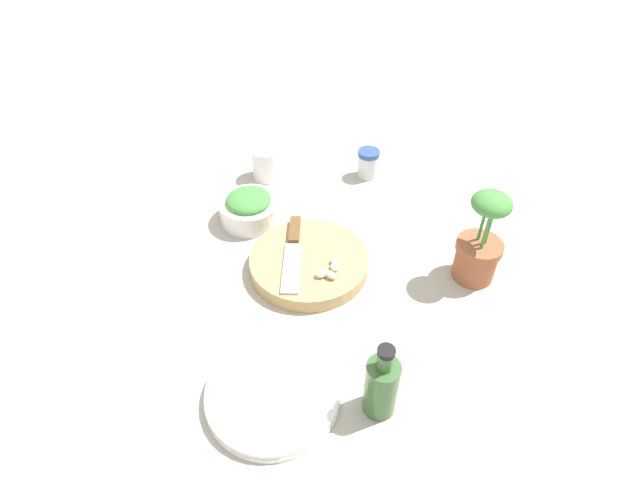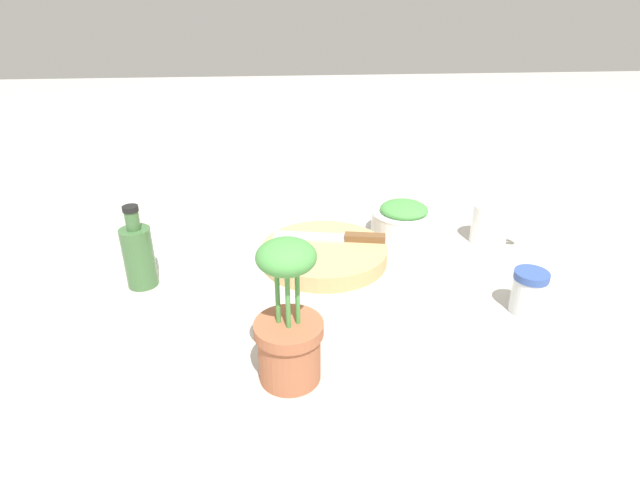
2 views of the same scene
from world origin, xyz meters
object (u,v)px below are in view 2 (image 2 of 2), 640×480
at_px(chef_knife, 336,237).
at_px(plate_stack, 184,238).
at_px(oil_bottle, 139,255).
at_px(herb_bowl, 403,219).
at_px(potted_herb, 289,326).
at_px(cutting_board, 324,253).
at_px(spice_jar, 528,292).
at_px(coffee_mug, 491,224).
at_px(garlic_cloves, 298,252).

height_order(chef_knife, plate_stack, chef_knife).
bearing_deg(oil_bottle, herb_bowl, -161.95).
bearing_deg(herb_bowl, potted_herb, 58.96).
bearing_deg(potted_herb, cutting_board, -103.60).
relative_size(cutting_board, chef_knife, 1.10).
relative_size(spice_jar, coffee_mug, 0.74).
height_order(herb_bowl, potted_herb, potted_herb).
distance_m(chef_knife, oil_bottle, 0.36).
bearing_deg(spice_jar, garlic_cloves, -25.23).
bearing_deg(plate_stack, garlic_cloves, 149.43).
bearing_deg(coffee_mug, herb_bowl, -18.53).
bearing_deg(herb_bowl, plate_stack, 0.30).
bearing_deg(herb_bowl, coffee_mug, 161.47).
xyz_separation_m(chef_knife, garlic_cloves, (0.08, 0.06, 0.00)).
bearing_deg(spice_jar, herb_bowl, -67.46).
bearing_deg(spice_jar, oil_bottle, -12.59).
relative_size(cutting_board, plate_stack, 1.10).
height_order(chef_knife, coffee_mug, coffee_mug).
bearing_deg(coffee_mug, potted_herb, 41.02).
distance_m(oil_bottle, potted_herb, 0.36).
xyz_separation_m(garlic_cloves, plate_stack, (0.23, -0.13, -0.03)).
bearing_deg(garlic_cloves, spice_jar, 154.77).
bearing_deg(cutting_board, chef_knife, -132.76).
height_order(coffee_mug, potted_herb, potted_herb).
height_order(spice_jar, plate_stack, spice_jar).
xyz_separation_m(chef_knife, herb_bowl, (-0.15, -0.08, -0.00)).
bearing_deg(spice_jar, plate_stack, -27.38).
bearing_deg(chef_knife, herb_bowl, -51.81).
height_order(oil_bottle, potted_herb, potted_herb).
relative_size(chef_knife, spice_jar, 3.05).
bearing_deg(potted_herb, coffee_mug, -138.98).
distance_m(chef_knife, herb_bowl, 0.17).
height_order(cutting_board, garlic_cloves, garlic_cloves).
relative_size(garlic_cloves, potted_herb, 0.30).
height_order(plate_stack, oil_bottle, oil_bottle).
xyz_separation_m(plate_stack, potted_herb, (-0.20, 0.42, 0.07)).
bearing_deg(potted_herb, chef_knife, -106.59).
xyz_separation_m(garlic_cloves, oil_bottle, (0.27, 0.03, 0.02)).
bearing_deg(chef_knife, potted_herb, 174.59).
bearing_deg(spice_jar, cutting_board, -33.08).
height_order(garlic_cloves, spice_jar, spice_jar).
bearing_deg(coffee_mug, spice_jar, 80.55).
bearing_deg(coffee_mug, chef_knife, 3.81).
relative_size(chef_knife, coffee_mug, 2.25).
distance_m(garlic_cloves, oil_bottle, 0.28).
relative_size(cutting_board, potted_herb, 1.19).
bearing_deg(plate_stack, potted_herb, 115.55).
bearing_deg(garlic_cloves, cutting_board, -148.74).
xyz_separation_m(spice_jar, potted_herb, (0.38, 0.12, 0.05)).
relative_size(plate_stack, potted_herb, 1.08).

